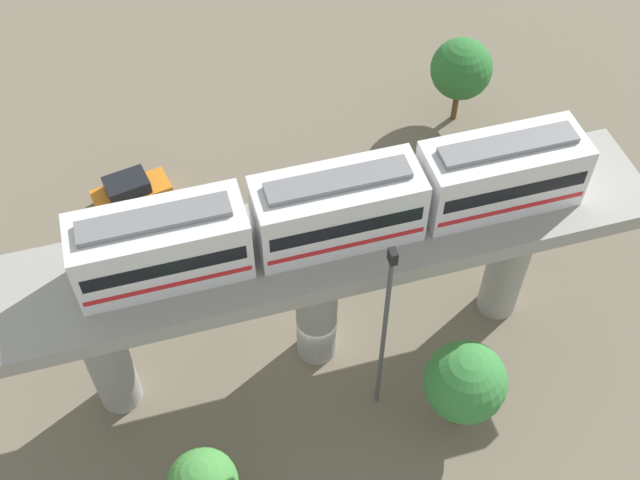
{
  "coord_description": "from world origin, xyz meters",
  "views": [
    {
      "loc": [
        -19.89,
        5.51,
        33.54
      ],
      "look_at": [
        2.5,
        -0.88,
        5.04
      ],
      "focal_mm": 45.31,
      "sensor_mm": 36.0,
      "label": 1
    }
  ],
  "objects_px": {
    "parked_car_red": "(410,176)",
    "tree_mid_lot": "(465,382)",
    "tree_far_corner": "(461,69)",
    "signal_post": "(385,328)",
    "train": "(338,208)",
    "parked_car_orange": "(131,192)"
  },
  "relations": [
    {
      "from": "parked_car_red",
      "to": "tree_mid_lot",
      "type": "bearing_deg",
      "value": -179.13
    },
    {
      "from": "tree_far_corner",
      "to": "parked_car_red",
      "type": "bearing_deg",
      "value": 135.56
    },
    {
      "from": "signal_post",
      "to": "tree_far_corner",
      "type": "bearing_deg",
      "value": -32.03
    },
    {
      "from": "signal_post",
      "to": "train",
      "type": "bearing_deg",
      "value": 17.03
    },
    {
      "from": "train",
      "to": "tree_mid_lot",
      "type": "distance_m",
      "value": 9.35
    },
    {
      "from": "parked_car_red",
      "to": "tree_mid_lot",
      "type": "xyz_separation_m",
      "value": [
        -14.33,
        3.02,
        2.75
      ]
    },
    {
      "from": "train",
      "to": "parked_car_orange",
      "type": "distance_m",
      "value": 17.18
    },
    {
      "from": "train",
      "to": "signal_post",
      "type": "distance_m",
      "value": 5.28
    },
    {
      "from": "parked_car_orange",
      "to": "signal_post",
      "type": "xyz_separation_m",
      "value": [
        -15.4,
        -9.2,
        5.29
      ]
    },
    {
      "from": "tree_mid_lot",
      "to": "signal_post",
      "type": "relative_size",
      "value": 0.48
    },
    {
      "from": "tree_mid_lot",
      "to": "signal_post",
      "type": "xyz_separation_m",
      "value": [
        2.0,
        3.06,
        2.53
      ]
    },
    {
      "from": "train",
      "to": "signal_post",
      "type": "height_order",
      "value": "train"
    },
    {
      "from": "tree_far_corner",
      "to": "signal_post",
      "type": "distance_m",
      "value": 20.11
    },
    {
      "from": "signal_post",
      "to": "tree_mid_lot",
      "type": "bearing_deg",
      "value": -123.15
    },
    {
      "from": "train",
      "to": "tree_mid_lot",
      "type": "height_order",
      "value": "train"
    },
    {
      "from": "parked_car_orange",
      "to": "signal_post",
      "type": "bearing_deg",
      "value": -160.07
    },
    {
      "from": "signal_post",
      "to": "parked_car_orange",
      "type": "bearing_deg",
      "value": 30.85
    },
    {
      "from": "parked_car_orange",
      "to": "tree_mid_lot",
      "type": "height_order",
      "value": "tree_mid_lot"
    },
    {
      "from": "train",
      "to": "tree_far_corner",
      "type": "relative_size",
      "value": 3.68
    },
    {
      "from": "tree_far_corner",
      "to": "train",
      "type": "bearing_deg",
      "value": 139.31
    },
    {
      "from": "train",
      "to": "tree_mid_lot",
      "type": "xyz_separation_m",
      "value": [
        -5.4,
        -4.1,
        -6.43
      ]
    },
    {
      "from": "parked_car_orange",
      "to": "tree_far_corner",
      "type": "height_order",
      "value": "tree_far_corner"
    }
  ]
}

